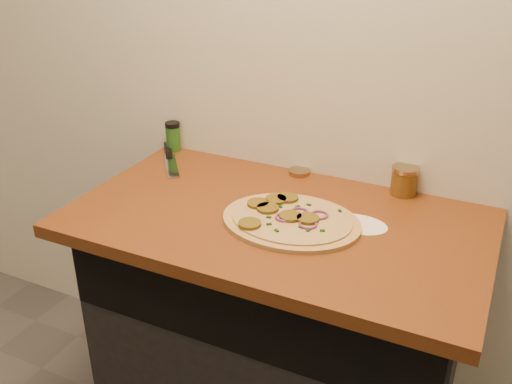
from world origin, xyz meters
The scene contains 8 objects.
cabinet centered at (0.00, 1.45, 0.43)m, with size 1.10×0.60×0.86m, color black.
countertop centered at (0.00, 1.42, 0.88)m, with size 1.20×0.70×0.04m, color brown.
pizza centered at (0.05, 1.40, 0.91)m, with size 0.40×0.40×0.03m.
chefs_knife centered at (-0.52, 1.65, 0.91)m, with size 0.21×0.26×0.02m.
mason_jar_lid centered at (-0.05, 1.72, 0.91)m, with size 0.07×0.07×0.02m, color #927A55.
salsa_jar centered at (0.30, 1.72, 0.95)m, with size 0.08×0.08×0.09m.
spice_shaker centered at (-0.55, 1.72, 0.95)m, with size 0.05×0.05×0.11m.
flour_spill centered at (0.23, 1.47, 0.90)m, with size 0.16×0.16×0.00m, color white.
Camera 1 is at (0.57, 0.08, 1.69)m, focal length 40.00 mm.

